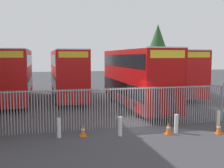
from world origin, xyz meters
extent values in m
plane|color=#3D3D42|center=(0.00, 8.00, 0.00)|extent=(100.00, 100.00, 0.00)
cylinder|color=gray|center=(-6.55, 0.00, 1.10)|extent=(0.06, 0.06, 2.20)
cylinder|color=gray|center=(-6.41, 0.00, 1.10)|extent=(0.06, 0.06, 2.20)
cylinder|color=gray|center=(-6.27, 0.00, 1.10)|extent=(0.06, 0.06, 2.20)
cylinder|color=gray|center=(-6.13, 0.00, 1.10)|extent=(0.06, 0.06, 2.20)
cylinder|color=gray|center=(-5.99, 0.00, 1.10)|extent=(0.06, 0.06, 2.20)
cylinder|color=gray|center=(-5.85, 0.00, 1.10)|extent=(0.06, 0.06, 2.20)
cylinder|color=gray|center=(-5.71, 0.00, 1.10)|extent=(0.06, 0.06, 2.20)
cylinder|color=gray|center=(-5.57, 0.00, 1.10)|extent=(0.06, 0.06, 2.20)
cylinder|color=gray|center=(-5.43, 0.00, 1.10)|extent=(0.06, 0.06, 2.20)
cylinder|color=gray|center=(-5.29, 0.00, 1.10)|extent=(0.06, 0.06, 2.20)
cylinder|color=gray|center=(-5.15, 0.00, 1.10)|extent=(0.06, 0.06, 2.20)
cylinder|color=gray|center=(-5.01, 0.00, 1.10)|extent=(0.06, 0.06, 2.20)
cylinder|color=gray|center=(-4.87, 0.00, 1.10)|extent=(0.06, 0.06, 2.20)
cylinder|color=gray|center=(-4.73, 0.00, 1.10)|extent=(0.06, 0.06, 2.20)
cylinder|color=gray|center=(-4.59, 0.00, 1.10)|extent=(0.06, 0.06, 2.20)
cylinder|color=gray|center=(-4.45, 0.00, 1.10)|extent=(0.06, 0.06, 2.20)
cylinder|color=gray|center=(-4.31, 0.00, 1.10)|extent=(0.06, 0.06, 2.20)
cylinder|color=gray|center=(-4.17, 0.00, 1.10)|extent=(0.06, 0.06, 2.20)
cylinder|color=gray|center=(-4.03, 0.00, 1.10)|extent=(0.06, 0.06, 2.20)
cylinder|color=gray|center=(-3.89, 0.00, 1.10)|extent=(0.06, 0.06, 2.20)
cylinder|color=gray|center=(-3.75, 0.00, 1.10)|extent=(0.06, 0.06, 2.20)
cylinder|color=gray|center=(-3.61, 0.00, 1.10)|extent=(0.06, 0.06, 2.20)
cylinder|color=gray|center=(-3.47, 0.00, 1.10)|extent=(0.06, 0.06, 2.20)
cylinder|color=gray|center=(-3.33, 0.00, 1.10)|extent=(0.06, 0.06, 2.20)
cylinder|color=gray|center=(-3.19, 0.00, 1.10)|extent=(0.06, 0.06, 2.20)
cylinder|color=gray|center=(-3.05, 0.00, 1.10)|extent=(0.06, 0.06, 2.20)
cylinder|color=gray|center=(-2.91, 0.00, 1.10)|extent=(0.06, 0.06, 2.20)
cylinder|color=gray|center=(-2.77, 0.00, 1.10)|extent=(0.06, 0.06, 2.20)
cylinder|color=gray|center=(-2.64, 0.00, 1.10)|extent=(0.06, 0.06, 2.20)
cylinder|color=gray|center=(-2.50, 0.00, 1.10)|extent=(0.06, 0.06, 2.20)
cylinder|color=gray|center=(-2.36, 0.00, 1.10)|extent=(0.06, 0.06, 2.20)
cylinder|color=gray|center=(-2.22, 0.00, 1.10)|extent=(0.06, 0.06, 2.20)
cylinder|color=gray|center=(-2.08, 0.00, 1.10)|extent=(0.06, 0.06, 2.20)
cylinder|color=gray|center=(-1.94, 0.00, 1.10)|extent=(0.06, 0.06, 2.20)
cylinder|color=gray|center=(-1.80, 0.00, 1.10)|extent=(0.06, 0.06, 2.20)
cylinder|color=gray|center=(-1.66, 0.00, 1.10)|extent=(0.06, 0.06, 2.20)
cylinder|color=gray|center=(-1.52, 0.00, 1.10)|extent=(0.06, 0.06, 2.20)
cylinder|color=gray|center=(-1.38, 0.00, 1.10)|extent=(0.06, 0.06, 2.20)
cylinder|color=gray|center=(-1.24, 0.00, 1.10)|extent=(0.06, 0.06, 2.20)
cylinder|color=gray|center=(-1.10, 0.00, 1.10)|extent=(0.06, 0.06, 2.20)
cylinder|color=gray|center=(-0.96, 0.00, 1.10)|extent=(0.06, 0.06, 2.20)
cylinder|color=gray|center=(-0.82, 0.00, 1.10)|extent=(0.06, 0.06, 2.20)
cylinder|color=gray|center=(-0.68, 0.00, 1.10)|extent=(0.06, 0.06, 2.20)
cylinder|color=gray|center=(-0.54, 0.00, 1.10)|extent=(0.06, 0.06, 2.20)
cylinder|color=gray|center=(-0.40, 0.00, 1.10)|extent=(0.06, 0.06, 2.20)
cylinder|color=gray|center=(-0.26, 0.00, 1.10)|extent=(0.06, 0.06, 2.20)
cylinder|color=gray|center=(-0.12, 0.00, 1.10)|extent=(0.06, 0.06, 2.20)
cylinder|color=gray|center=(0.02, 0.00, 1.10)|extent=(0.06, 0.06, 2.20)
cylinder|color=gray|center=(0.16, 0.00, 1.10)|extent=(0.06, 0.06, 2.20)
cylinder|color=gray|center=(0.30, 0.00, 1.10)|extent=(0.06, 0.06, 2.20)
cylinder|color=gray|center=(0.44, 0.00, 1.10)|extent=(0.06, 0.06, 2.20)
cylinder|color=gray|center=(0.58, 0.00, 1.10)|extent=(0.06, 0.06, 2.20)
cylinder|color=gray|center=(0.72, 0.00, 1.10)|extent=(0.06, 0.06, 2.20)
cylinder|color=gray|center=(0.86, 0.00, 1.10)|extent=(0.06, 0.06, 2.20)
cylinder|color=gray|center=(1.00, 0.00, 1.10)|extent=(0.06, 0.06, 2.20)
cylinder|color=gray|center=(1.14, 0.00, 1.10)|extent=(0.06, 0.06, 2.20)
cylinder|color=gray|center=(1.28, 0.00, 1.10)|extent=(0.06, 0.06, 2.20)
cylinder|color=gray|center=(1.42, 0.00, 1.10)|extent=(0.06, 0.06, 2.20)
cylinder|color=gray|center=(1.55, 0.00, 1.10)|extent=(0.06, 0.06, 2.20)
cylinder|color=gray|center=(1.69, 0.00, 1.10)|extent=(0.06, 0.06, 2.20)
cylinder|color=gray|center=(1.83, 0.00, 1.10)|extent=(0.06, 0.06, 2.20)
cylinder|color=gray|center=(1.97, 0.00, 1.10)|extent=(0.06, 0.06, 2.20)
cylinder|color=gray|center=(2.11, 0.00, 1.10)|extent=(0.06, 0.06, 2.20)
cylinder|color=gray|center=(2.25, 0.00, 1.10)|extent=(0.06, 0.06, 2.20)
cylinder|color=gray|center=(2.39, 0.00, 1.10)|extent=(0.06, 0.06, 2.20)
cylinder|color=gray|center=(2.53, 0.00, 1.10)|extent=(0.06, 0.06, 2.20)
cylinder|color=gray|center=(2.67, 0.00, 1.10)|extent=(0.06, 0.06, 2.20)
cylinder|color=gray|center=(2.81, 0.00, 1.10)|extent=(0.06, 0.06, 2.20)
cylinder|color=gray|center=(2.95, 0.00, 1.10)|extent=(0.06, 0.06, 2.20)
cylinder|color=gray|center=(3.09, 0.00, 1.10)|extent=(0.06, 0.06, 2.20)
cylinder|color=gray|center=(3.23, 0.00, 1.10)|extent=(0.06, 0.06, 2.20)
cylinder|color=gray|center=(3.37, 0.00, 1.10)|extent=(0.06, 0.06, 2.20)
cylinder|color=gray|center=(3.51, 0.00, 1.10)|extent=(0.06, 0.06, 2.20)
cylinder|color=gray|center=(3.65, 0.00, 1.10)|extent=(0.06, 0.06, 2.20)
cylinder|color=gray|center=(3.79, 0.00, 1.10)|extent=(0.06, 0.06, 2.20)
cylinder|color=gray|center=(3.93, 0.00, 1.10)|extent=(0.06, 0.06, 2.20)
cylinder|color=gray|center=(4.07, 0.00, 1.10)|extent=(0.06, 0.06, 2.20)
cylinder|color=gray|center=(4.21, 0.00, 1.10)|extent=(0.06, 0.06, 2.20)
cylinder|color=gray|center=(4.35, 0.00, 1.10)|extent=(0.06, 0.06, 2.20)
cylinder|color=gray|center=(4.49, 0.00, 1.10)|extent=(0.06, 0.06, 2.20)
cylinder|color=gray|center=(4.63, 0.00, 1.10)|extent=(0.06, 0.06, 2.20)
cylinder|color=gray|center=(4.77, 0.00, 1.10)|extent=(0.06, 0.06, 2.20)
cylinder|color=gray|center=(4.91, 0.00, 1.10)|extent=(0.06, 0.06, 2.20)
cylinder|color=gray|center=(5.05, 0.00, 1.10)|extent=(0.06, 0.06, 2.20)
cylinder|color=gray|center=(5.19, 0.00, 1.10)|extent=(0.06, 0.06, 2.20)
cylinder|color=gray|center=(5.33, 0.00, 1.10)|extent=(0.06, 0.06, 2.20)
cylinder|color=gray|center=(5.47, 0.00, 1.10)|extent=(0.06, 0.06, 2.20)
cylinder|color=gray|center=(5.61, 0.00, 1.10)|extent=(0.06, 0.06, 2.20)
cylinder|color=gray|center=(5.74, 0.00, 1.10)|extent=(0.06, 0.06, 2.20)
cylinder|color=gray|center=(-1.38, 0.00, 2.12)|extent=(14.25, 0.07, 0.07)
cylinder|color=gray|center=(5.74, 0.00, 1.18)|extent=(0.14, 0.14, 2.35)
cube|color=#B70C0C|center=(2.32, 5.69, 2.35)|extent=(2.50, 10.80, 4.00)
cube|color=black|center=(2.32, 5.69, 1.55)|extent=(2.54, 10.37, 0.90)
cube|color=black|center=(2.32, 5.69, 3.55)|extent=(2.54, 10.37, 0.90)
cube|color=yellow|center=(2.32, 0.34, 4.00)|extent=(2.12, 0.12, 0.44)
cube|color=silver|center=(2.32, 5.69, 4.38)|extent=(2.50, 10.80, 0.08)
cylinder|color=black|center=(1.22, 2.34, 0.52)|extent=(0.30, 1.04, 1.04)
cylinder|color=black|center=(3.42, 2.34, 0.52)|extent=(0.30, 1.04, 1.04)
cylinder|color=black|center=(1.22, 8.66, 0.52)|extent=(0.30, 1.04, 1.04)
cylinder|color=black|center=(3.42, 8.66, 0.52)|extent=(0.30, 1.04, 1.04)
cube|color=red|center=(7.55, 11.17, 2.35)|extent=(2.50, 10.80, 4.00)
cube|color=black|center=(7.55, 11.17, 1.55)|extent=(2.54, 10.37, 0.90)
cube|color=black|center=(7.55, 11.17, 3.55)|extent=(2.54, 10.37, 0.90)
cube|color=yellow|center=(7.55, 5.82, 4.00)|extent=(2.12, 0.12, 0.44)
cube|color=silver|center=(7.55, 11.17, 4.38)|extent=(2.50, 10.80, 0.08)
cylinder|color=black|center=(6.45, 7.82, 0.52)|extent=(0.30, 1.04, 1.04)
cylinder|color=black|center=(8.65, 7.82, 0.52)|extent=(0.30, 1.04, 1.04)
cylinder|color=black|center=(6.45, 14.14, 0.52)|extent=(0.30, 1.04, 1.04)
cylinder|color=black|center=(8.65, 14.14, 0.52)|extent=(0.30, 1.04, 1.04)
cube|color=red|center=(-2.38, 11.24, 2.35)|extent=(2.50, 10.80, 4.00)
cube|color=black|center=(-2.38, 11.24, 1.55)|extent=(2.54, 10.37, 0.90)
cube|color=black|center=(-2.38, 11.24, 3.55)|extent=(2.54, 10.37, 0.90)
cube|color=yellow|center=(-2.38, 5.89, 4.00)|extent=(2.12, 0.12, 0.44)
cube|color=silver|center=(-2.38, 11.24, 4.38)|extent=(2.50, 10.80, 0.08)
cylinder|color=black|center=(-3.48, 7.89, 0.52)|extent=(0.30, 1.04, 1.04)
cylinder|color=black|center=(-1.28, 7.89, 0.52)|extent=(0.30, 1.04, 1.04)
cylinder|color=black|center=(-3.48, 14.21, 0.52)|extent=(0.30, 1.04, 1.04)
cylinder|color=black|center=(-1.28, 14.21, 0.52)|extent=(0.30, 1.04, 1.04)
cube|color=red|center=(-6.84, 10.70, 2.35)|extent=(2.50, 10.80, 4.00)
cube|color=black|center=(-6.84, 10.70, 1.55)|extent=(2.54, 10.37, 0.90)
cube|color=black|center=(-6.84, 10.70, 3.55)|extent=(2.54, 10.37, 0.90)
cube|color=yellow|center=(-6.84, 5.35, 4.00)|extent=(2.12, 0.12, 0.44)
cube|color=silver|center=(-6.84, 10.70, 4.38)|extent=(2.50, 10.80, 0.08)
cylinder|color=black|center=(-5.74, 7.35, 0.52)|extent=(0.30, 1.04, 1.04)
cylinder|color=black|center=(-7.94, 13.67, 0.52)|extent=(0.30, 1.04, 1.04)
cylinder|color=black|center=(-5.74, 13.67, 0.52)|extent=(0.30, 1.04, 1.04)
cylinder|color=silver|center=(-3.88, -1.04, 0.47)|extent=(0.20, 0.20, 0.95)
cylinder|color=silver|center=(-0.98, -1.48, 0.47)|extent=(0.20, 0.20, 0.95)
cylinder|color=silver|center=(1.95, -1.62, 0.47)|extent=(0.20, 0.20, 0.95)
cylinder|color=silver|center=(4.57, -1.36, 0.47)|extent=(0.20, 0.20, 0.95)
cube|color=orange|center=(3.93, -2.33, 0.02)|extent=(0.34, 0.34, 0.04)
cone|color=orange|center=(3.93, -2.33, 0.32)|extent=(0.28, 0.28, 0.55)
cylinder|color=white|center=(3.93, -2.33, 0.34)|extent=(0.19, 0.19, 0.07)
cube|color=orange|center=(1.45, -1.78, 0.02)|extent=(0.34, 0.34, 0.04)
cone|color=orange|center=(1.45, -1.78, 0.32)|extent=(0.28, 0.28, 0.55)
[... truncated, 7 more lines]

